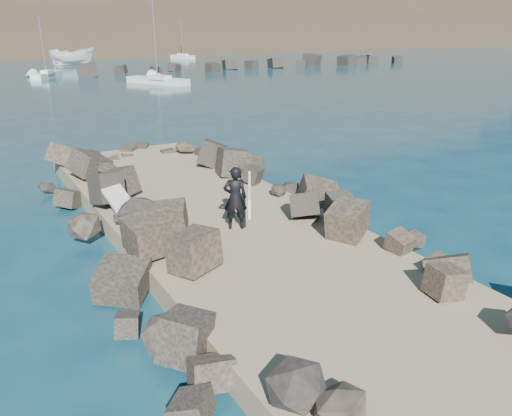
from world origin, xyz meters
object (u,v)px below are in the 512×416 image
object	(u,v)px
surfboard_resting	(121,205)
sailboat_b	(47,75)
surfer_with_board	(237,197)
boat_imported	(72,56)

from	to	relation	value
surfboard_resting	sailboat_b	bearing A→B (deg)	81.18
surfer_with_board	sailboat_b	xyz separation A→B (m)	(3.95, 55.58, -1.14)
boat_imported	surfer_with_board	distance (m)	76.76
boat_imported	surfer_with_board	size ratio (longest dim) A/B	3.67
surfboard_resting	boat_imported	world-z (taller)	boat_imported
surfboard_resting	boat_imported	size ratio (longest dim) A/B	0.35
surfboard_resting	surfer_with_board	world-z (taller)	surfer_with_board
surfboard_resting	boat_imported	distance (m)	74.96
surfer_with_board	sailboat_b	world-z (taller)	sailboat_b
boat_imported	sailboat_b	distance (m)	21.65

